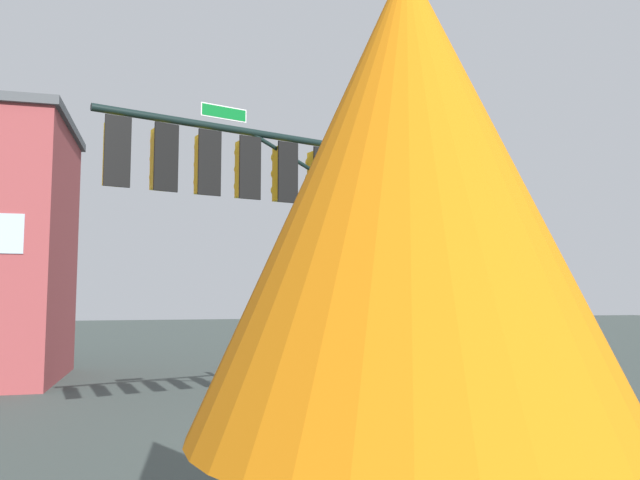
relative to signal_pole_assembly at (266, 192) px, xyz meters
The scene contains 4 objects.
ground_plane 5.38m from the signal_pole_assembly, 162.16° to the right, with size 120.00×120.00×0.00m, color #3B4542.
signal_pole_assembly is the anchor object (origin of this frame).
utility_pole 9.09m from the signal_pole_assembly, 141.63° to the right, with size 1.13×1.54×8.13m.
tree_near 8.02m from the signal_pole_assembly, 88.13° to the left, with size 3.03×3.03×5.37m.
Camera 1 is at (3.85, 12.45, 2.95)m, focal length 34.20 mm.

